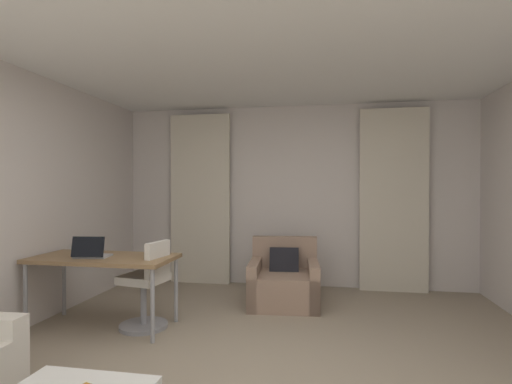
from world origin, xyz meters
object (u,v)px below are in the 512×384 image
desk (104,262)px  laptop (91,253)px  armchair (284,282)px  desk_chair (147,289)px

desk → laptop: size_ratio=4.06×
armchair → laptop: bearing=-145.8°
armchair → desk_chair: bearing=-139.7°
armchair → desk: 2.09m
desk → laptop: 0.16m
laptop → armchair: bearing=34.2°
armchair → desk_chair: size_ratio=1.02×
desk → armchair: bearing=33.5°
desk → desk_chair: size_ratio=1.61×
armchair → laptop: (-1.79, -1.22, 0.51)m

